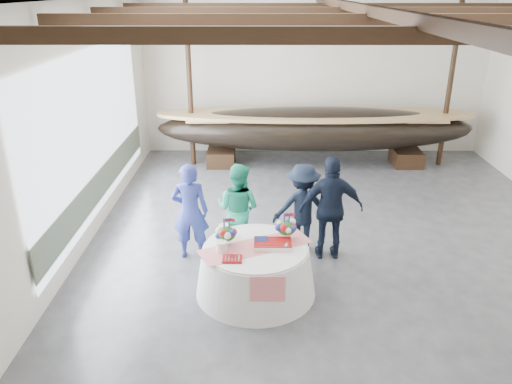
{
  "coord_description": "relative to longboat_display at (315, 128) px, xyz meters",
  "views": [
    {
      "loc": [
        -1.66,
        -8.77,
        4.71
      ],
      "look_at": [
        -1.69,
        -0.32,
        1.22
      ],
      "focal_mm": 35.0,
      "sensor_mm": 36.0,
      "label": 1
    }
  ],
  "objects": [
    {
      "name": "guest_woman_teal",
      "position": [
        -1.95,
        -5.06,
        -0.17
      ],
      "size": [
        1.06,
        0.97,
        1.77
      ],
      "primitive_type": "imported",
      "rotation": [
        0.0,
        0.0,
        2.71
      ],
      "color": "#1EA078",
      "rests_on": "ground"
    },
    {
      "name": "longboat_display",
      "position": [
        0.0,
        0.0,
        0.0
      ],
      "size": [
        8.77,
        1.75,
        1.64
      ],
      "color": "black",
      "rests_on": "ground"
    },
    {
      "name": "guest_man_left",
      "position": [
        -0.75,
        -4.96,
        -0.19
      ],
      "size": [
        1.14,
        0.68,
        1.72
      ],
      "primitive_type": "imported",
      "rotation": [
        0.0,
        0.0,
        3.18
      ],
      "color": "black",
      "rests_on": "ground"
    },
    {
      "name": "banquet_table",
      "position": [
        -1.62,
        -6.44,
        -0.63
      ],
      "size": [
        1.97,
        1.97,
        0.85
      ],
      "color": "silver",
      "rests_on": "ground"
    },
    {
      "name": "wall_back",
      "position": [
        0.07,
        1.28,
        1.2
      ],
      "size": [
        10.0,
        0.02,
        4.5
      ],
      "primitive_type": "cube",
      "color": "silver",
      "rests_on": "ground"
    },
    {
      "name": "ceiling",
      "position": [
        0.07,
        -4.72,
        3.45
      ],
      "size": [
        10.0,
        12.0,
        0.01
      ],
      "primitive_type": "cube",
      "color": "white",
      "rests_on": "wall_back"
    },
    {
      "name": "tabletop_items",
      "position": [
        -1.63,
        -6.33,
        -0.06
      ],
      "size": [
        1.88,
        1.28,
        0.4
      ],
      "color": "red",
      "rests_on": "banquet_table"
    },
    {
      "name": "wall_front",
      "position": [
        0.07,
        -10.72,
        1.2
      ],
      "size": [
        10.0,
        0.02,
        4.5
      ],
      "primitive_type": "cube",
      "color": "silver",
      "rests_on": "ground"
    },
    {
      "name": "open_bay",
      "position": [
        -4.88,
        -3.72,
        0.78
      ],
      "size": [
        0.03,
        7.0,
        3.2
      ],
      "color": "silver",
      "rests_on": "ground"
    },
    {
      "name": "guest_man_right",
      "position": [
        -0.26,
        -5.25,
        -0.06
      ],
      "size": [
        1.16,
        0.5,
        1.97
      ],
      "primitive_type": "imported",
      "rotation": [
        0.0,
        0.0,
        3.16
      ],
      "color": "black",
      "rests_on": "ground"
    },
    {
      "name": "guest_woman_blue",
      "position": [
        -2.82,
        -5.26,
        -0.13
      ],
      "size": [
        0.69,
        0.46,
        1.84
      ],
      "primitive_type": "imported",
      "rotation": [
        0.0,
        0.0,
        3.17
      ],
      "color": "navy",
      "rests_on": "ground"
    },
    {
      "name": "floor",
      "position": [
        0.07,
        -4.72,
        -1.05
      ],
      "size": [
        10.0,
        12.0,
        0.01
      ],
      "primitive_type": "cube",
      "color": "#3D3D42",
      "rests_on": "ground"
    },
    {
      "name": "wall_left",
      "position": [
        -4.93,
        -4.72,
        1.2
      ],
      "size": [
        0.02,
        12.0,
        4.5
      ],
      "primitive_type": "cube",
      "color": "silver",
      "rests_on": "ground"
    },
    {
      "name": "pavilion_structure",
      "position": [
        0.07,
        -3.91,
        2.95
      ],
      "size": [
        9.8,
        11.76,
        4.5
      ],
      "color": "black",
      "rests_on": "ground"
    }
  ]
}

